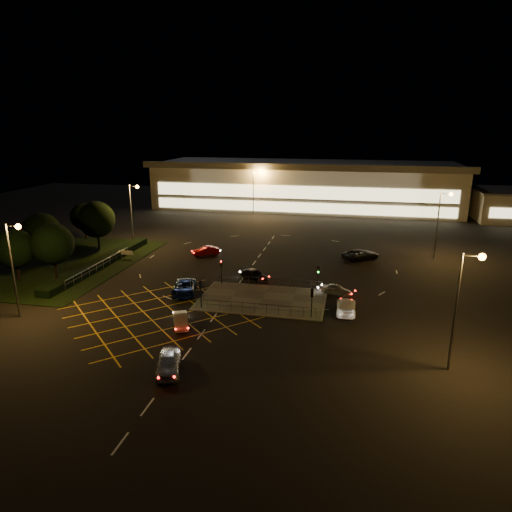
% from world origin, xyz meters
% --- Properties ---
extents(ground, '(180.00, 180.00, 0.00)m').
position_xyz_m(ground, '(0.00, 0.00, 0.00)').
color(ground, black).
rests_on(ground, ground).
extents(pedestrian_island, '(14.00, 9.00, 0.12)m').
position_xyz_m(pedestrian_island, '(2.00, -2.00, 0.06)').
color(pedestrian_island, '#4C4944').
rests_on(pedestrian_island, ground).
extents(grass_verge, '(18.00, 30.00, 0.08)m').
position_xyz_m(grass_verge, '(-28.00, 6.00, 0.04)').
color(grass_verge, black).
rests_on(grass_verge, ground).
extents(hedge, '(2.00, 26.00, 1.00)m').
position_xyz_m(hedge, '(-23.00, 6.00, 0.50)').
color(hedge, black).
rests_on(hedge, ground).
extents(supermarket, '(72.00, 26.50, 10.50)m').
position_xyz_m(supermarket, '(0.00, 61.95, 5.31)').
color(supermarket, beige).
rests_on(supermarket, ground).
extents(streetlight_sw, '(1.78, 0.56, 10.03)m').
position_xyz_m(streetlight_sw, '(-21.56, -12.00, 6.56)').
color(streetlight_sw, slate).
rests_on(streetlight_sw, ground).
extents(streetlight_se, '(1.78, 0.56, 10.03)m').
position_xyz_m(streetlight_se, '(20.44, -14.00, 6.56)').
color(streetlight_se, slate).
rests_on(streetlight_se, ground).
extents(streetlight_nw, '(1.78, 0.56, 10.03)m').
position_xyz_m(streetlight_nw, '(-23.56, 18.00, 6.56)').
color(streetlight_nw, slate).
rests_on(streetlight_nw, ground).
extents(streetlight_ne, '(1.78, 0.56, 10.03)m').
position_xyz_m(streetlight_ne, '(24.44, 20.00, 6.56)').
color(streetlight_ne, slate).
rests_on(streetlight_ne, ground).
extents(streetlight_far_left, '(1.78, 0.56, 10.03)m').
position_xyz_m(streetlight_far_left, '(-9.56, 48.00, 6.56)').
color(streetlight_far_left, slate).
rests_on(streetlight_far_left, ground).
extents(streetlight_far_right, '(1.78, 0.56, 10.03)m').
position_xyz_m(streetlight_far_right, '(30.44, 50.00, 6.56)').
color(streetlight_far_right, slate).
rests_on(streetlight_far_right, ground).
extents(signal_sw, '(0.28, 0.30, 3.15)m').
position_xyz_m(signal_sw, '(-4.00, -5.99, 2.37)').
color(signal_sw, black).
rests_on(signal_sw, pedestrian_island).
extents(signal_se, '(0.28, 0.30, 3.15)m').
position_xyz_m(signal_se, '(8.00, -5.99, 2.37)').
color(signal_se, black).
rests_on(signal_se, pedestrian_island).
extents(signal_nw, '(0.28, 0.30, 3.15)m').
position_xyz_m(signal_nw, '(-4.00, 1.99, 2.37)').
color(signal_nw, black).
rests_on(signal_nw, pedestrian_island).
extents(signal_ne, '(0.28, 0.30, 3.15)m').
position_xyz_m(signal_ne, '(8.00, 1.99, 2.37)').
color(signal_ne, black).
rests_on(signal_ne, pedestrian_island).
extents(tree_a, '(5.04, 5.04, 6.86)m').
position_xyz_m(tree_a, '(-30.00, -2.00, 4.33)').
color(tree_a, black).
rests_on(tree_a, ground).
extents(tree_b, '(5.40, 5.40, 7.35)m').
position_xyz_m(tree_b, '(-32.00, 6.00, 4.64)').
color(tree_b, black).
rests_on(tree_b, ground).
extents(tree_c, '(5.76, 5.76, 7.84)m').
position_xyz_m(tree_c, '(-28.00, 14.00, 4.95)').
color(tree_c, black).
rests_on(tree_c, ground).
extents(tree_d, '(4.68, 4.68, 6.37)m').
position_xyz_m(tree_d, '(-34.00, 20.00, 4.02)').
color(tree_d, black).
rests_on(tree_d, ground).
extents(tree_e, '(5.40, 5.40, 7.35)m').
position_xyz_m(tree_e, '(-26.00, 0.00, 4.64)').
color(tree_e, black).
rests_on(tree_e, ground).
extents(car_near_silver, '(3.15, 4.92, 1.56)m').
position_xyz_m(car_near_silver, '(-2.38, -19.10, 0.78)').
color(car_near_silver, silver).
rests_on(car_near_silver, ground).
extents(car_queue_white, '(2.79, 4.04, 1.26)m').
position_xyz_m(car_queue_white, '(-4.58, -10.69, 0.63)').
color(car_queue_white, silver).
rests_on(car_queue_white, ground).
extents(car_left_blue, '(3.80, 5.95, 1.53)m').
position_xyz_m(car_left_blue, '(-7.50, -1.89, 0.76)').
color(car_left_blue, '#0C1B48').
rests_on(car_left_blue, ground).
extents(car_far_dkgrey, '(4.45, 3.71, 1.22)m').
position_xyz_m(car_far_dkgrey, '(-0.45, 5.00, 0.61)').
color(car_far_dkgrey, black).
rests_on(car_far_dkgrey, ground).
extents(car_right_silver, '(3.88, 2.56, 1.23)m').
position_xyz_m(car_right_silver, '(10.25, 1.51, 0.61)').
color(car_right_silver, silver).
rests_on(car_right_silver, ground).
extents(car_circ_red, '(4.22, 3.45, 1.35)m').
position_xyz_m(car_circ_red, '(-10.15, 14.60, 0.68)').
color(car_circ_red, maroon).
rests_on(car_circ_red, ground).
extents(car_east_grey, '(6.07, 5.43, 1.56)m').
position_xyz_m(car_east_grey, '(13.19, 17.00, 0.78)').
color(car_east_grey, black).
rests_on(car_east_grey, ground).
extents(car_approach_white, '(2.09, 5.02, 1.45)m').
position_xyz_m(car_approach_white, '(11.50, -3.76, 0.72)').
color(car_approach_white, silver).
rests_on(car_approach_white, ground).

